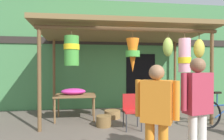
# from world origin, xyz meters

# --- Properties ---
(ground_plane) EXTENTS (30.00, 30.00, 0.00)m
(ground_plane) POSITION_xyz_m (0.00, 0.00, 0.00)
(ground_plane) COLOR #60564C
(shop_facade) EXTENTS (11.35, 0.29, 3.94)m
(shop_facade) POSITION_xyz_m (0.00, 2.44, 1.97)
(shop_facade) COLOR #47844C
(shop_facade) RESTS_ON ground_plane
(market_stall_canopy) EXTENTS (4.86, 2.64, 2.70)m
(market_stall_canopy) POSITION_xyz_m (-0.31, 0.80, 2.38)
(market_stall_canopy) COLOR brown
(market_stall_canopy) RESTS_ON ground_plane
(display_table) EXTENTS (1.15, 0.83, 0.71)m
(display_table) POSITION_xyz_m (-1.79, 0.91, 0.64)
(display_table) COLOR brown
(display_table) RESTS_ON ground_plane
(flower_heap_on_table) EXTENTS (0.70, 0.49, 0.18)m
(flower_heap_on_table) POSITION_xyz_m (-1.83, 0.95, 0.80)
(flower_heap_on_table) COLOR #D13399
(flower_heap_on_table) RESTS_ON display_table
(folding_chair) EXTENTS (0.40, 0.40, 0.84)m
(folding_chair) POSITION_xyz_m (-0.38, -0.13, 0.50)
(folding_chair) COLOR #AD1E1E
(folding_chair) RESTS_ON ground_plane
(wicker_basket_by_table) EXTENTS (0.38, 0.38, 0.27)m
(wicker_basket_by_table) POSITION_xyz_m (-1.04, 0.13, 0.13)
(wicker_basket_by_table) COLOR brown
(wicker_basket_by_table) RESTS_ON ground_plane
(wicker_basket_spare) EXTENTS (0.48, 0.48, 0.22)m
(wicker_basket_spare) POSITION_xyz_m (-0.71, 0.92, 0.11)
(wicker_basket_spare) COLOR olive
(wicker_basket_spare) RESTS_ON ground_plane
(vendor_in_orange) EXTENTS (0.52, 0.40, 1.54)m
(vendor_in_orange) POSITION_xyz_m (-0.54, -2.27, 0.90)
(vendor_in_orange) COLOR orange
(vendor_in_orange) RESTS_ON ground_plane
(customer_foreground) EXTENTS (0.58, 0.30, 1.65)m
(customer_foreground) POSITION_xyz_m (0.17, -2.08, 0.97)
(customer_foreground) COLOR silver
(customer_foreground) RESTS_ON ground_plane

